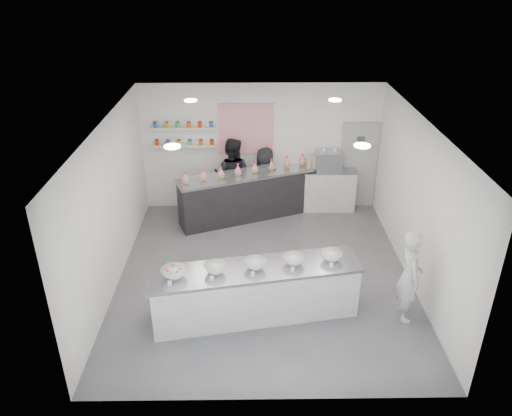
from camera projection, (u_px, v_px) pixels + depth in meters
The scene contains 26 objects.
floor at pixel (264, 275), 9.58m from camera, with size 6.00×6.00×0.00m, color #515156.
ceiling at pixel (265, 124), 8.22m from camera, with size 6.00×6.00×0.00m, color white.
back_wall at pixel (261, 148), 11.57m from camera, with size 5.50×5.50×0.00m, color white.
left_wall at pixel (110, 206), 8.86m from camera, with size 6.00×6.00×0.00m, color white.
right_wall at pixel (418, 205), 8.93m from camera, with size 6.00×6.00×0.00m, color white.
back_door at pixel (358, 166), 11.78m from camera, with size 0.88×0.04×2.10m, color #A0A09D.
pattern_panel at pixel (246, 129), 11.34m from camera, with size 1.25×0.03×1.20m, color #E5445B.
jar_shelf_lower at pixel (185, 145), 11.42m from camera, with size 1.45×0.22×0.04m, color silver.
jar_shelf_upper at pixel (184, 128), 11.23m from camera, with size 1.45×0.22×0.04m, color silver.
preserve_jars at pixel (184, 134), 11.27m from camera, with size 1.45×0.10×0.56m, color red, non-canonical shape.
downlight_0 at pixel (172, 147), 7.32m from camera, with size 0.24×0.24×0.02m, color white.
downlight_1 at pixel (362, 146), 7.35m from camera, with size 0.24×0.24×0.02m, color white.
downlight_2 at pixel (191, 100), 9.64m from camera, with size 0.24×0.24×0.02m, color white.
downlight_3 at pixel (335, 100), 9.67m from camera, with size 0.24×0.24×0.02m, color white.
prep_counter at pixel (255, 292), 8.31m from camera, with size 3.50×0.80×0.95m, color #B1B1AD.
back_bar at pixel (255, 195), 11.50m from camera, with size 3.55×0.65×1.10m, color black.
sneeze_guard at pixel (260, 172), 10.93m from camera, with size 3.50×0.01×0.30m, color white.
espresso_ledge at pixel (326, 190), 11.84m from camera, with size 1.36×0.43×1.01m, color #B1B1AD.
espresso_machine at pixel (329, 161), 11.51m from camera, with size 0.60×0.41×0.46m, color #93969E.
cup_stacks at pixel (312, 163), 11.53m from camera, with size 0.24×0.24×0.35m, color tan, non-canonical shape.
prep_bowls at pixel (255, 264), 8.06m from camera, with size 2.96×0.46×0.15m, color white, non-canonical shape.
label_cards at pixel (250, 284), 7.63m from camera, with size 2.66×0.04×0.07m, color white, non-canonical shape.
cookie_bags at pixel (255, 167), 11.19m from camera, with size 3.36×0.16×0.28m, color pink, non-canonical shape.
woman_prep at pixel (410, 276), 8.12m from camera, with size 0.60×0.39×1.65m, color beige.
staff_left at pixel (232, 176), 11.55m from camera, with size 0.89×0.69×1.83m, color black.
staff_right at pixel (265, 181), 11.61m from camera, with size 0.78×0.51×1.60m, color black.
Camera 1 is at (-0.26, -7.95, 5.49)m, focal length 35.00 mm.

